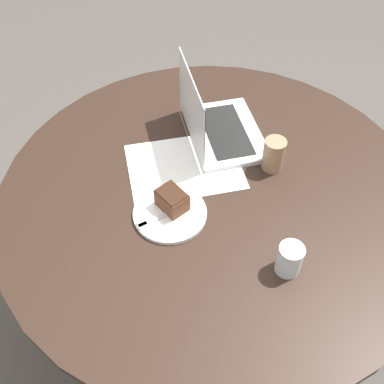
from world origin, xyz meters
TOP-DOWN VIEW (x-y plane):
  - ground_plane at (0.00, 0.00)m, footprint 12.00×12.00m
  - dining_table at (0.00, 0.00)m, footprint 1.31×1.31m
  - paper_document at (0.00, -0.13)m, footprint 0.44×0.42m
  - plate at (0.16, -0.02)m, footprint 0.21×0.21m
  - cake_slice at (0.15, -0.02)m, footprint 0.07×0.09m
  - fork at (0.20, -0.02)m, footprint 0.17×0.06m
  - coffee_glass at (-0.20, 0.07)m, footprint 0.07×0.07m
  - water_glass at (0.07, 0.33)m, footprint 0.07×0.07m
  - laptop at (-0.17, -0.15)m, footprint 0.37×0.40m

SIDE VIEW (x-z plane):
  - ground_plane at x=0.00m, z-range 0.00..0.00m
  - dining_table at x=0.00m, z-range 0.25..0.98m
  - paper_document at x=0.00m, z-range 0.73..0.73m
  - plate at x=0.16m, z-range 0.73..0.74m
  - fork at x=0.20m, z-range 0.74..0.75m
  - cake_slice at x=0.15m, z-range 0.74..0.81m
  - water_glass at x=0.07m, z-range 0.73..0.82m
  - laptop at x=-0.17m, z-range 0.65..0.91m
  - coffee_glass at x=-0.20m, z-range 0.73..0.84m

